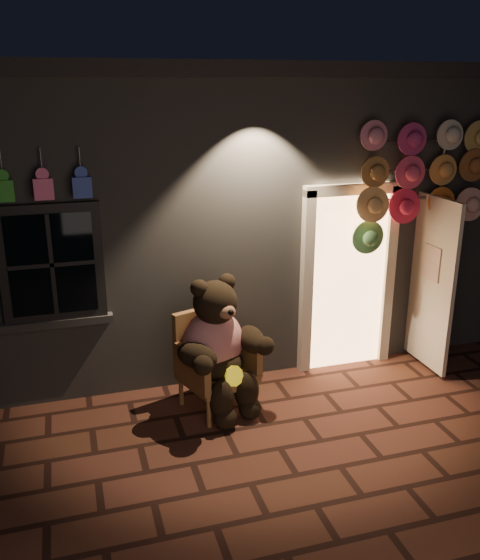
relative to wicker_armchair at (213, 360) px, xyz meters
name	(u,v)px	position (x,y,z in m)	size (l,w,h in m)	color
ground	(280,448)	(0.39, -0.97, -0.51)	(60.00, 60.00, 0.00)	#4E281E
shop_building	(187,192)	(0.40, 3.02, 1.22)	(7.30, 5.95, 3.51)	slate
wicker_armchair	(213,360)	(0.00, 0.00, 0.00)	(0.86, 0.82, 1.03)	#9F6C3D
teddy_bear	(218,347)	(0.03, -0.13, 0.20)	(0.99, 0.93, 1.44)	red
hat_rack	(422,178)	(2.49, 0.30, 1.73)	(1.62, 0.22, 2.87)	#59595E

